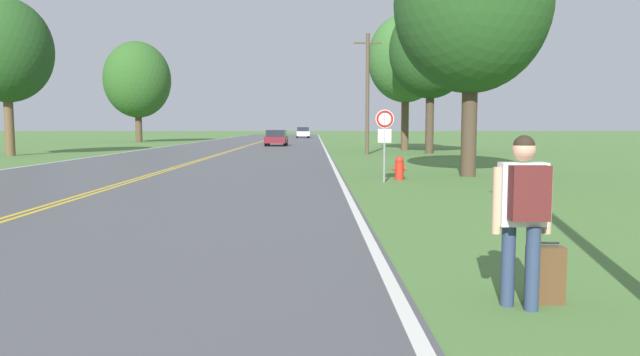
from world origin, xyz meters
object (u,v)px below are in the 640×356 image
object	(u,v)px
tree_mid_treeline	(6,50)
car_maroon_hatchback_approaching	(276,137)
tree_far_back	(472,4)
tree_behind_sign	(137,80)
fire_hydrant	(399,168)
traffic_sign	(385,128)
tree_right_cluster	(406,59)
tree_left_verge	(431,51)
suitcase	(545,275)
car_silver_suv_mid_near	(303,132)
hitchhiker_person	(524,204)

from	to	relation	value
tree_mid_treeline	car_maroon_hatchback_approaching	distance (m)	23.76
tree_mid_treeline	tree_far_back	world-z (taller)	tree_mid_treeline
tree_behind_sign	tree_mid_treeline	size ratio (longest dim) A/B	1.17
fire_hydrant	tree_behind_sign	distance (m)	51.66
traffic_sign	tree_right_cluster	bearing A→B (deg)	79.42
tree_behind_sign	tree_left_verge	bearing A→B (deg)	-44.71
traffic_sign	car_maroon_hatchback_approaching	world-z (taller)	traffic_sign
car_maroon_hatchback_approaching	tree_left_verge	bearing A→B (deg)	38.91
suitcase	tree_left_verge	distance (m)	33.23
fire_hydrant	car_silver_suv_mid_near	distance (m)	67.42
car_maroon_hatchback_approaching	car_silver_suv_mid_near	bearing A→B (deg)	178.88
tree_behind_sign	car_silver_suv_mid_near	size ratio (longest dim) A/B	2.30
car_maroon_hatchback_approaching	suitcase	bearing A→B (deg)	9.02
hitchhiker_person	fire_hydrant	bearing A→B (deg)	-3.08
fire_hydrant	tree_behind_sign	world-z (taller)	tree_behind_sign
fire_hydrant	tree_right_cluster	bearing A→B (deg)	80.50
tree_behind_sign	car_maroon_hatchback_approaching	bearing A→B (deg)	-37.30
suitcase	fire_hydrant	distance (m)	13.72
suitcase	hitchhiker_person	bearing A→B (deg)	120.51
tree_left_verge	car_silver_suv_mid_near	xyz separation A→B (m)	(-9.37, 48.80, -5.89)
fire_hydrant	tree_right_cluster	distance (m)	24.97
traffic_sign	tree_behind_sign	world-z (taller)	tree_behind_sign
traffic_sign	tree_far_back	xyz separation A→B (m)	(3.36, 2.21, 4.43)
suitcase	tree_behind_sign	bearing A→B (deg)	21.00
hitchhiker_person	traffic_sign	distance (m)	13.00
fire_hydrant	tree_left_verge	size ratio (longest dim) A/B	0.08
traffic_sign	tree_far_back	size ratio (longest dim) A/B	0.25
hitchhiker_person	tree_left_verge	distance (m)	33.33
fire_hydrant	traffic_sign	size ratio (longest dim) A/B	0.34
suitcase	tree_right_cluster	distance (m)	38.33
tree_left_verge	car_silver_suv_mid_near	size ratio (longest dim) A/B	2.02
tree_mid_treeline	tree_right_cluster	size ratio (longest dim) A/B	0.95
tree_left_verge	tree_behind_sign	world-z (taller)	tree_behind_sign
suitcase	tree_left_verge	world-z (taller)	tree_left_verge
fire_hydrant	tree_far_back	distance (m)	6.54
tree_left_verge	car_silver_suv_mid_near	world-z (taller)	tree_left_verge
traffic_sign	tree_mid_treeline	distance (m)	27.58
hitchhiker_person	suitcase	xyz separation A→B (m)	(0.32, 0.19, -0.78)
fire_hydrant	tree_mid_treeline	bearing A→B (deg)	143.54
tree_left_verge	tree_far_back	xyz separation A→B (m)	(-2.04, -17.16, -0.56)
traffic_sign	tree_far_back	bearing A→B (deg)	33.34
traffic_sign	tree_mid_treeline	xyz separation A→B (m)	(-21.19, 17.03, 4.66)
fire_hydrant	car_silver_suv_mid_near	world-z (taller)	car_silver_suv_mid_near
fire_hydrant	traffic_sign	xyz separation A→B (m)	(-0.63, -0.91, 1.37)
traffic_sign	tree_mid_treeline	world-z (taller)	tree_mid_treeline
car_maroon_hatchback_approaching	tree_right_cluster	bearing A→B (deg)	49.47
fire_hydrant	car_maroon_hatchback_approaching	bearing A→B (deg)	100.88
tree_left_verge	tree_mid_treeline	world-z (taller)	tree_left_verge
fire_hydrant	car_silver_suv_mid_near	xyz separation A→B (m)	(-4.60, 67.26, 0.47)
suitcase	car_maroon_hatchback_approaching	world-z (taller)	car_maroon_hatchback_approaching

